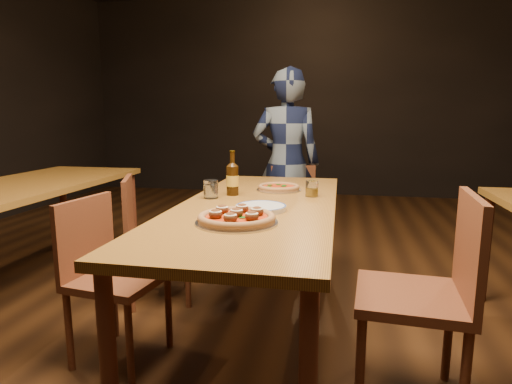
% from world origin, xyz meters
% --- Properties ---
extents(ground, '(9.00, 9.00, 0.00)m').
position_xyz_m(ground, '(0.00, 0.00, 0.00)').
color(ground, black).
extents(table_main, '(0.80, 2.00, 0.75)m').
position_xyz_m(table_main, '(0.00, 0.00, 0.68)').
color(table_main, brown).
rests_on(table_main, ground).
extents(table_left, '(0.80, 2.00, 0.75)m').
position_xyz_m(table_left, '(-1.70, 0.30, 0.68)').
color(table_left, brown).
rests_on(table_left, ground).
extents(chair_main_nw, '(0.44, 0.44, 0.85)m').
position_xyz_m(chair_main_nw, '(-0.63, -0.34, 0.42)').
color(chair_main_nw, '#5A2817').
rests_on(chair_main_nw, ground).
extents(chair_main_sw, '(0.52, 0.52, 0.86)m').
position_xyz_m(chair_main_sw, '(-0.72, 0.37, 0.43)').
color(chair_main_sw, '#5A2817').
rests_on(chair_main_sw, ground).
extents(chair_main_e, '(0.47, 0.47, 0.94)m').
position_xyz_m(chair_main_e, '(0.72, -0.39, 0.47)').
color(chair_main_e, '#5A2817').
rests_on(chair_main_e, ground).
extents(chair_end, '(0.48, 0.48, 0.82)m').
position_xyz_m(chair_end, '(0.08, 1.30, 0.41)').
color(chair_end, '#5A2817').
rests_on(chair_end, ground).
extents(pizza_meatball, '(0.36, 0.36, 0.07)m').
position_xyz_m(pizza_meatball, '(-0.01, -0.42, 0.77)').
color(pizza_meatball, '#B7B7BF').
rests_on(pizza_meatball, table_main).
extents(pizza_margherita, '(0.27, 0.27, 0.04)m').
position_xyz_m(pizza_margherita, '(0.05, 0.42, 0.77)').
color(pizza_margherita, '#B7B7BF').
rests_on(pizza_margherita, table_main).
extents(plate_stack, '(0.25, 0.25, 0.02)m').
position_xyz_m(plate_stack, '(0.04, -0.15, 0.76)').
color(plate_stack, white).
rests_on(plate_stack, table_main).
extents(beer_bottle, '(0.07, 0.07, 0.25)m').
position_xyz_m(beer_bottle, '(-0.19, 0.21, 0.84)').
color(beer_bottle, black).
rests_on(beer_bottle, table_main).
extents(water_glass, '(0.08, 0.08, 0.10)m').
position_xyz_m(water_glass, '(-0.29, 0.09, 0.80)').
color(water_glass, white).
rests_on(water_glass, table_main).
extents(amber_glass, '(0.07, 0.07, 0.09)m').
position_xyz_m(amber_glass, '(0.26, 0.26, 0.79)').
color(amber_glass, '#A37112').
rests_on(amber_glass, table_main).
extents(diner, '(0.61, 0.43, 1.60)m').
position_xyz_m(diner, '(-0.04, 1.49, 0.80)').
color(diner, black).
rests_on(diner, ground).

